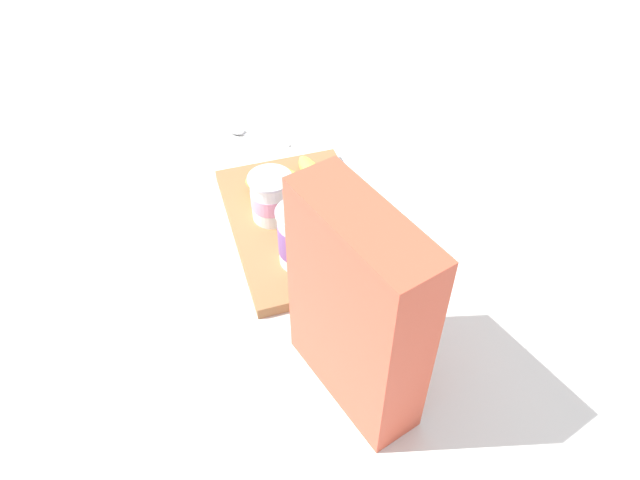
{
  "coord_description": "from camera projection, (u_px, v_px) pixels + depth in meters",
  "views": [
    {
      "loc": [
        -0.69,
        0.18,
        0.67
      ],
      "look_at": [
        -0.11,
        0.0,
        0.07
      ],
      "focal_mm": 33.18,
      "sensor_mm": 36.0,
      "label": 1
    }
  ],
  "objects": [
    {
      "name": "yogurt_cup_back",
      "position": [
        271.0,
        197.0,
        0.94
      ],
      "size": [
        0.07,
        0.07,
        0.08
      ],
      "color": "white",
      "rests_on": "cutting_board"
    },
    {
      "name": "cereal_box",
      "position": [
        357.0,
        312.0,
        0.67
      ],
      "size": [
        0.2,
        0.12,
        0.29
      ],
      "primitive_type": "cube",
      "rotation": [
        0.0,
        0.0,
        3.43
      ],
      "color": "#D85138",
      "rests_on": "ground_plane"
    },
    {
      "name": "spoon",
      "position": [
        249.0,
        134.0,
        1.16
      ],
      "size": [
        0.1,
        0.11,
        0.01
      ],
      "color": "silver",
      "rests_on": "ground_plane"
    },
    {
      "name": "banana_bunch",
      "position": [
        302.0,
        189.0,
        0.99
      ],
      "size": [
        0.17,
        0.16,
        0.04
      ],
      "color": "#E9CB4B",
      "rests_on": "cutting_board"
    },
    {
      "name": "yogurt_cup_front",
      "position": [
        300.0,
        237.0,
        0.86
      ],
      "size": [
        0.07,
        0.07,
        0.1
      ],
      "color": "white",
      "rests_on": "cutting_board"
    },
    {
      "name": "ground_plane",
      "position": [
        301.0,
        227.0,
        0.98
      ],
      "size": [
        2.4,
        2.4,
        0.0
      ],
      "primitive_type": "plane",
      "color": "silver"
    },
    {
      "name": "cutting_board",
      "position": [
        301.0,
        223.0,
        0.97
      ],
      "size": [
        0.33,
        0.22,
        0.02
      ],
      "primitive_type": "cube",
      "color": "olive",
      "rests_on": "ground_plane"
    }
  ]
}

